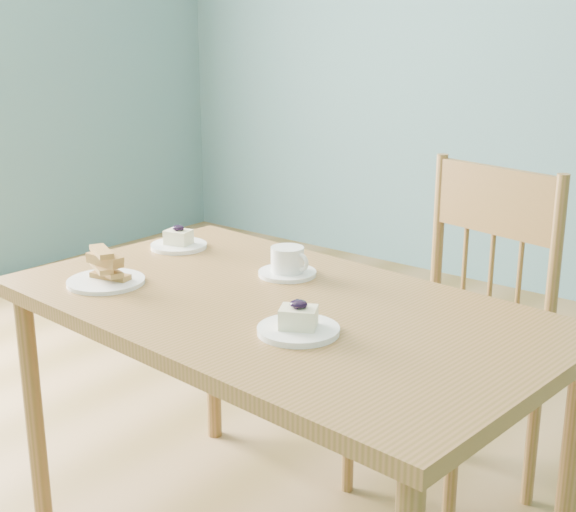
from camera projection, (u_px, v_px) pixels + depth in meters
The scene contains 6 objects.
dining_table at pixel (278, 330), 1.84m from camera, with size 1.33×0.82×0.69m.
dining_chair at pixel (455, 336), 2.17m from camera, with size 0.50×0.49×0.94m.
cheesecake_plate_near at pixel (298, 325), 1.64m from camera, with size 0.17×0.17×0.07m.
cheesecake_plate_far at pixel (179, 242), 2.25m from camera, with size 0.16×0.16×0.07m.
coffee_cup at pixel (288, 263), 2.00m from camera, with size 0.15×0.15×0.07m.
biscotti_plate at pixel (105, 272), 1.94m from camera, with size 0.19×0.19×0.09m.
Camera 1 is at (1.21, -1.19, 1.31)m, focal length 50.00 mm.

